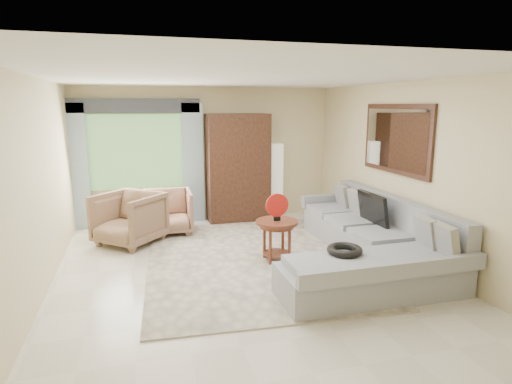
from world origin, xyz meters
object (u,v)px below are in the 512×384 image
object	(u,v)px
sectional_sofa	(369,246)
armchair_left	(129,219)
armchair_right	(168,212)
coffee_table	(277,240)
armoire	(238,168)
tv_screen	(373,209)
potted_plant	(107,219)
floor_lamp	(276,181)

from	to	relation	value
sectional_sofa	armchair_left	bearing A→B (deg)	149.82
armchair_left	armchair_right	bearing A→B (deg)	76.62
coffee_table	armchair_left	world-z (taller)	armchair_left
coffee_table	armoire	distance (m)	2.52
tv_screen	coffee_table	xyz separation A→B (m)	(-1.50, 0.10, -0.40)
potted_plant	floor_lamp	bearing A→B (deg)	7.77
tv_screen	potted_plant	distance (m)	4.51
sectional_sofa	armoire	xyz separation A→B (m)	(-1.23, 2.90, 0.77)
coffee_table	floor_lamp	bearing A→B (deg)	72.11
coffee_table	potted_plant	xyz separation A→B (m)	(-2.46, 2.02, -0.03)
coffee_table	floor_lamp	world-z (taller)	floor_lamp
armoire	sectional_sofa	bearing A→B (deg)	-66.94
tv_screen	coffee_table	bearing A→B (deg)	176.31
sectional_sofa	potted_plant	xyz separation A→B (m)	(-3.69, 2.51, 0.01)
coffee_table	armchair_right	world-z (taller)	armchair_right
coffee_table	armoire	bearing A→B (deg)	90.08
potted_plant	floor_lamp	size ratio (longest dim) A/B	0.39
tv_screen	armchair_left	xyz separation A→B (m)	(-3.58, 1.53, -0.29)
tv_screen	armoire	world-z (taller)	armoire
potted_plant	floor_lamp	xyz separation A→B (m)	(3.25, 0.44, 0.46)
armchair_left	tv_screen	bearing A→B (deg)	19.33
tv_screen	armoire	bearing A→B (deg)	120.91
armchair_left	floor_lamp	xyz separation A→B (m)	(2.88, 1.03, 0.32)
sectional_sofa	floor_lamp	size ratio (longest dim) A/B	2.31
sectional_sofa	floor_lamp	distance (m)	3.03
armoire	floor_lamp	distance (m)	0.86
potted_plant	sectional_sofa	bearing A→B (deg)	-34.29
coffee_table	sectional_sofa	bearing A→B (deg)	-21.67
sectional_sofa	armoire	distance (m)	3.24
sectional_sofa	armchair_left	xyz separation A→B (m)	(-3.31, 1.92, 0.15)
sectional_sofa	potted_plant	distance (m)	4.46
armchair_left	potted_plant	size ratio (longest dim) A/B	1.63
potted_plant	armoire	world-z (taller)	armoire
sectional_sofa	armchair_left	distance (m)	3.83
armchair_right	floor_lamp	bearing A→B (deg)	16.56
sectional_sofa	armoire	size ratio (longest dim) A/B	1.65
armchair_right	floor_lamp	xyz separation A→B (m)	(2.21, 0.59, 0.36)
tv_screen	armchair_left	bearing A→B (deg)	156.81
coffee_table	potted_plant	distance (m)	3.18
tv_screen	potted_plant	bearing A→B (deg)	151.78
armchair_left	armoire	bearing A→B (deg)	67.64
armchair_right	potted_plant	world-z (taller)	armchair_right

